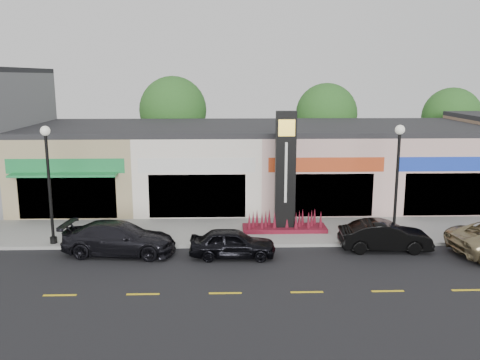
{
  "coord_description": "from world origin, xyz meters",
  "views": [
    {
      "loc": [
        0.02,
        -20.36,
        7.78
      ],
      "look_at": [
        0.75,
        4.0,
        2.8
      ],
      "focal_mm": 38.0,
      "sensor_mm": 36.0,
      "label": 1
    }
  ],
  "objects_px": {
    "car_dark_sedan": "(119,238)",
    "car_black_conv": "(385,236)",
    "pylon_sign": "(285,189)",
    "car_black_sedan": "(233,243)",
    "lamp_east_near": "(397,171)",
    "lamp_west_near": "(48,173)"
  },
  "relations": [
    {
      "from": "lamp_east_near",
      "to": "pylon_sign",
      "type": "height_order",
      "value": "pylon_sign"
    },
    {
      "from": "lamp_east_near",
      "to": "car_black_conv",
      "type": "height_order",
      "value": "lamp_east_near"
    },
    {
      "from": "car_dark_sedan",
      "to": "car_black_conv",
      "type": "relative_size",
      "value": 1.22
    },
    {
      "from": "lamp_west_near",
      "to": "car_black_sedan",
      "type": "bearing_deg",
      "value": -11.47
    },
    {
      "from": "pylon_sign",
      "to": "car_dark_sedan",
      "type": "distance_m",
      "value": 8.35
    },
    {
      "from": "lamp_west_near",
      "to": "lamp_east_near",
      "type": "bearing_deg",
      "value": 0.0
    },
    {
      "from": "lamp_west_near",
      "to": "car_dark_sedan",
      "type": "height_order",
      "value": "lamp_west_near"
    },
    {
      "from": "pylon_sign",
      "to": "car_black_conv",
      "type": "height_order",
      "value": "pylon_sign"
    },
    {
      "from": "lamp_east_near",
      "to": "pylon_sign",
      "type": "bearing_deg",
      "value": 161.25
    },
    {
      "from": "car_black_conv",
      "to": "lamp_west_near",
      "type": "bearing_deg",
      "value": 89.01
    },
    {
      "from": "car_dark_sedan",
      "to": "car_black_sedan",
      "type": "xyz_separation_m",
      "value": [
        5.03,
        -0.55,
        -0.09
      ]
    },
    {
      "from": "pylon_sign",
      "to": "lamp_west_near",
      "type": "bearing_deg",
      "value": -171.23
    },
    {
      "from": "car_black_conv",
      "to": "lamp_east_near",
      "type": "bearing_deg",
      "value": -33.68
    },
    {
      "from": "car_black_sedan",
      "to": "lamp_east_near",
      "type": "bearing_deg",
      "value": -75.39
    },
    {
      "from": "car_dark_sedan",
      "to": "car_black_sedan",
      "type": "height_order",
      "value": "car_dark_sedan"
    },
    {
      "from": "lamp_west_near",
      "to": "car_black_sedan",
      "type": "relative_size",
      "value": 1.46
    },
    {
      "from": "pylon_sign",
      "to": "car_dark_sedan",
      "type": "xyz_separation_m",
      "value": [
        -7.7,
        -2.83,
        -1.55
      ]
    },
    {
      "from": "car_black_sedan",
      "to": "car_black_conv",
      "type": "bearing_deg",
      "value": -82.2
    },
    {
      "from": "lamp_west_near",
      "to": "pylon_sign",
      "type": "relative_size",
      "value": 0.91
    },
    {
      "from": "lamp_west_near",
      "to": "car_black_sedan",
      "type": "distance_m",
      "value": 8.96
    },
    {
      "from": "car_black_sedan",
      "to": "car_black_conv",
      "type": "height_order",
      "value": "car_black_conv"
    },
    {
      "from": "pylon_sign",
      "to": "car_black_sedan",
      "type": "xyz_separation_m",
      "value": [
        -2.67,
        -3.39,
        -1.64
      ]
    }
  ]
}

